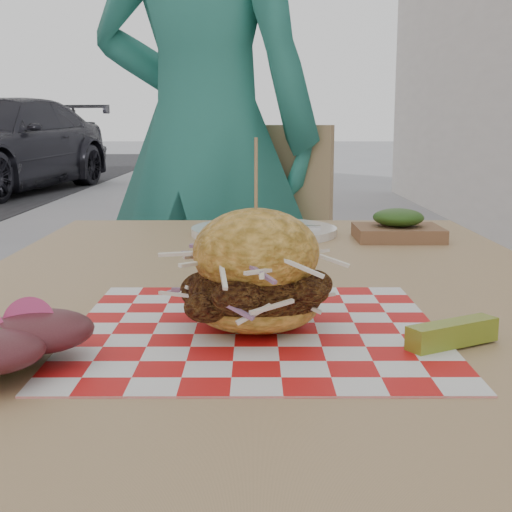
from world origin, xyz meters
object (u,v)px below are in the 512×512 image
Objects in this scene: patio_table at (268,339)px; patio_chair at (273,269)px; diner at (204,137)px; sandwich at (256,277)px.

patio_chair is at bearing 88.16° from patio_table.
sandwich is at bearing 115.13° from diner.
diner is at bearing 98.21° from patio_table.
diner is 9.79× the size of sandwich.
sandwich is at bearing -72.26° from patio_chair.
diner is 1.35m from sandwich.
diner is 1.93× the size of patio_chair.
diner is 1.53× the size of patio_table.
patio_table is 1.06m from patio_chair.
patio_chair is (0.03, 1.05, -0.12)m from patio_table.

